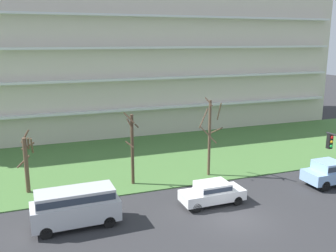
{
  "coord_description": "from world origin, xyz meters",
  "views": [
    {
      "loc": [
        -11.64,
        -19.09,
        11.06
      ],
      "look_at": [
        -2.33,
        6.0,
        4.92
      ],
      "focal_mm": 40.34,
      "sensor_mm": 36.0,
      "label": 1
    }
  ],
  "objects": [
    {
      "name": "ground",
      "position": [
        0.0,
        0.0,
        0.0
      ],
      "size": [
        160.0,
        160.0,
        0.0
      ],
      "primitive_type": "plane",
      "color": "#2D2D30"
    },
    {
      "name": "grass_lawn_strip",
      "position": [
        0.0,
        14.0,
        0.04
      ],
      "size": [
        80.0,
        16.0,
        0.08
      ],
      "primitive_type": "cube",
      "color": "#477238",
      "rests_on": "ground"
    },
    {
      "name": "apartment_building",
      "position": [
        0.0,
        28.87,
        8.5
      ],
      "size": [
        53.43,
        14.7,
        17.0
      ],
      "color": "beige",
      "rests_on": "ground"
    },
    {
      "name": "tree_far_left",
      "position": [
        -12.19,
        8.95,
        2.42
      ],
      "size": [
        1.41,
        1.31,
        4.76
      ],
      "color": "brown",
      "rests_on": "ground"
    },
    {
      "name": "tree_left",
      "position": [
        -4.56,
        7.86,
        3.01
      ],
      "size": [
        1.24,
        0.83,
        5.81
      ],
      "color": "#4C3828",
      "rests_on": "ground"
    },
    {
      "name": "tree_center",
      "position": [
        1.89,
        7.58,
        3.49
      ],
      "size": [
        1.99,
        1.97,
        6.62
      ],
      "color": "brown",
      "rests_on": "ground"
    },
    {
      "name": "pickup_blue_near_left",
      "position": [
        10.18,
        2.5,
        1.02
      ],
      "size": [
        5.43,
        2.08,
        1.95
      ],
      "rotation": [
        0.0,
        0.0,
        3.16
      ],
      "color": "#8CB2E0",
      "rests_on": "ground"
    },
    {
      "name": "van_silver_center_left",
      "position": [
        -9.55,
        2.5,
        1.4
      ],
      "size": [
        5.24,
        2.11,
        2.36
      ],
      "rotation": [
        0.0,
        0.0,
        3.16
      ],
      "color": "#B7BABF",
      "rests_on": "ground"
    },
    {
      "name": "sedan_white_center_right",
      "position": [
        -0.39,
        2.5,
        0.87
      ],
      "size": [
        4.42,
        1.85,
        1.57
      ],
      "rotation": [
        0.0,
        0.0,
        3.15
      ],
      "color": "white",
      "rests_on": "ground"
    }
  ]
}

